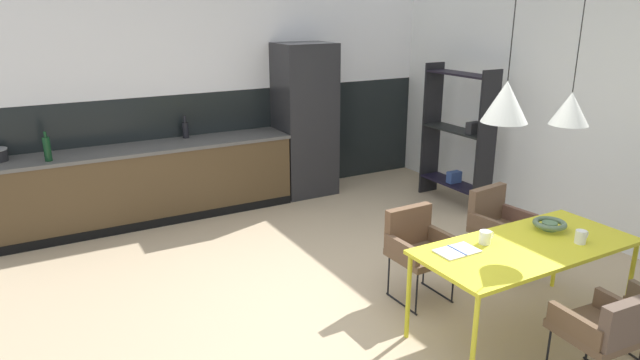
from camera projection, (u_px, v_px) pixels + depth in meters
ground_plane at (375, 312)px, 4.63m from camera, size 9.08×9.08×0.00m
back_wall_splashback_dark at (228, 145)px, 7.27m from camera, size 6.07×0.12×1.42m
back_wall_panel_upper at (222, 33)px, 6.85m from camera, size 6.07×0.12×1.42m
side_wall_right at (621, 112)px, 5.60m from camera, size 0.12×6.98×2.84m
kitchen_counter at (147, 184)px, 6.51m from camera, size 3.50×0.63×0.90m
refrigerator_column at (305, 120)px, 7.34m from camera, size 0.73×0.60×2.01m
dining_table at (527, 250)px, 4.18m from camera, size 1.75×0.77×0.73m
armchair_by_stool at (417, 242)px, 4.75m from camera, size 0.50×0.48×0.79m
armchair_far_side at (608, 326)px, 3.55m from camera, size 0.52×0.50×0.73m
armchair_facing_counter at (496, 219)px, 5.25m from camera, size 0.53×0.52×0.81m
fruit_bowl at (550, 224)px, 4.44m from camera, size 0.26×0.26×0.07m
open_book at (457, 251)px, 4.05m from camera, size 0.31×0.20×0.02m
mug_white_ceramic at (485, 237)px, 4.18m from camera, size 0.14×0.09×0.10m
mug_glass_clear at (581, 237)px, 4.18m from camera, size 0.13×0.08×0.10m
bottle_oil_tall at (185, 129)px, 6.78m from camera, size 0.08×0.08×0.28m
bottle_wine_green at (47, 149)px, 5.75m from camera, size 0.07×0.07×0.31m
open_shelf_unit at (458, 136)px, 6.98m from camera, size 0.30×1.03×1.76m
pendant_lamp_over_table_near at (506, 102)px, 3.70m from camera, size 0.31×0.31×1.10m
pendant_lamp_over_table_far at (570, 108)px, 4.07m from camera, size 0.28×0.28×1.19m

